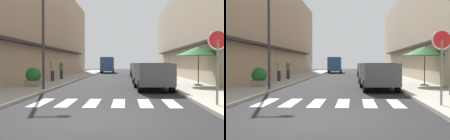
# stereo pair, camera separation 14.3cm
# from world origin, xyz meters

# --- Properties ---
(ground_plane) EXTENTS (95.36, 95.36, 0.00)m
(ground_plane) POSITION_xyz_m (0.00, 17.34, 0.00)
(ground_plane) COLOR #232326
(sidewalk_left) EXTENTS (2.79, 60.69, 0.12)m
(sidewalk_left) POSITION_xyz_m (-4.62, 17.34, 0.06)
(sidewalk_left) COLOR #9E998E
(sidewalk_left) RESTS_ON ground_plane
(sidewalk_right) EXTENTS (2.79, 60.69, 0.12)m
(sidewalk_right) POSITION_xyz_m (4.62, 17.34, 0.06)
(sidewalk_right) COLOR #ADA899
(sidewalk_right) RESTS_ON ground_plane
(building_row_left) EXTENTS (5.50, 41.01, 9.84)m
(building_row_left) POSITION_xyz_m (-8.51, 18.51, 4.92)
(building_row_left) COLOR tan
(building_row_left) RESTS_ON ground_plane
(building_row_right) EXTENTS (5.50, 41.01, 8.95)m
(building_row_right) POSITION_xyz_m (8.51, 18.51, 4.47)
(building_row_right) COLOR #C6B299
(building_row_right) RESTS_ON ground_plane
(crosswalk) EXTENTS (5.20, 2.20, 0.01)m
(crosswalk) POSITION_xyz_m (-0.00, 3.14, 0.01)
(crosswalk) COLOR silver
(crosswalk) RESTS_ON ground_plane
(parked_car_near) EXTENTS (1.93, 4.28, 1.47)m
(parked_car_near) POSITION_xyz_m (2.18, 8.26, 0.92)
(parked_car_near) COLOR #4C5156
(parked_car_near) RESTS_ON ground_plane
(parked_car_mid) EXTENTS (1.96, 4.01, 1.47)m
(parked_car_mid) POSITION_xyz_m (2.18, 14.32, 0.92)
(parked_car_mid) COLOR silver
(parked_car_mid) RESTS_ON ground_plane
(parked_car_far) EXTENTS (1.82, 4.08, 1.47)m
(parked_car_far) POSITION_xyz_m (2.18, 20.15, 0.92)
(parked_car_far) COLOR #4C5156
(parked_car_far) RESTS_ON ground_plane
(parked_car_distant) EXTENTS (1.84, 4.41, 1.47)m
(parked_car_distant) POSITION_xyz_m (2.18, 26.31, 0.92)
(parked_car_distant) COLOR navy
(parked_car_distant) RESTS_ON ground_plane
(delivery_van) EXTENTS (2.12, 5.45, 2.37)m
(delivery_van) POSITION_xyz_m (-2.03, 35.54, 1.41)
(delivery_van) COLOR #33598C
(delivery_van) RESTS_ON ground_plane
(round_street_sign) EXTENTS (0.65, 0.07, 2.41)m
(round_street_sign) POSITION_xyz_m (3.67, 2.10, 1.96)
(round_street_sign) COLOR slate
(round_street_sign) RESTS_ON sidewalk_right
(street_lamp) EXTENTS (1.19, 0.28, 5.99)m
(street_lamp) POSITION_xyz_m (-3.36, 7.30, 3.73)
(street_lamp) COLOR #38383D
(street_lamp) RESTS_ON sidewalk_left
(cafe_umbrella) EXTENTS (2.73, 2.73, 2.36)m
(cafe_umbrella) POSITION_xyz_m (5.14, 10.15, 2.19)
(cafe_umbrella) COLOR #262626
(cafe_umbrella) RESTS_ON sidewalk_right
(planter_midblock) EXTENTS (0.88, 0.88, 1.10)m
(planter_midblock) POSITION_xyz_m (-4.58, 8.80, 0.66)
(planter_midblock) COLOR gray
(planter_midblock) RESTS_ON sidewalk_left
(pedestrian_walking_near) EXTENTS (0.34, 0.34, 1.57)m
(pedestrian_walking_near) POSITION_xyz_m (-4.76, 13.69, 0.94)
(pedestrian_walking_near) COLOR #282B33
(pedestrian_walking_near) RESTS_ON sidewalk_left
(pedestrian_walking_far) EXTENTS (0.34, 0.34, 1.54)m
(pedestrian_walking_far) POSITION_xyz_m (-4.70, 16.39, 0.92)
(pedestrian_walking_far) COLOR #282B33
(pedestrian_walking_far) RESTS_ON sidewalk_left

